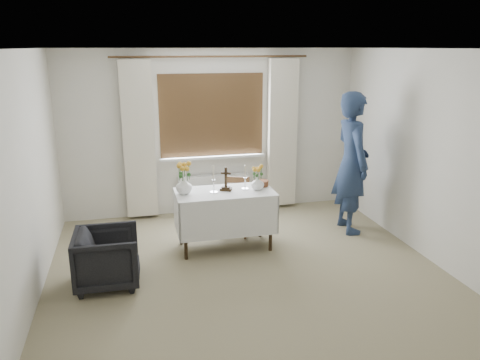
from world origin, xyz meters
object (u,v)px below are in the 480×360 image
Objects in this scene: person at (352,163)px; flower_vase_left at (184,186)px; altar_table at (225,220)px; wooden_chair at (236,207)px; wooden_cross at (226,179)px; armchair at (107,258)px; flower_vase_right at (258,183)px.

person is 9.27× the size of flower_vase_left.
wooden_chair reaches higher than altar_table.
wooden_cross is at bearing 56.54° from altar_table.
armchair is at bearing 107.11° from person.
altar_table is 0.70m from flower_vase_left.
wooden_chair is 0.97m from flower_vase_left.
flower_vase_right is (0.42, -0.03, 0.47)m from altar_table.
wooden_chair reaches higher than armchair.
wooden_cross is (-0.21, -0.37, 0.52)m from wooden_chair.
flower_vase_right is (0.40, -0.07, -0.06)m from wooden_cross.
person is at bearing -74.25° from armchair.
wooden_cross is at bearing 97.46° from person.
wooden_chair is at bearing 84.73° from person.
wooden_chair is 0.67m from wooden_cross.
altar_table is 7.10× the size of flower_vase_right.
wooden_chair is at bearing 27.38° from flower_vase_left.
flower_vase_left is at bearing 177.47° from altar_table.
flower_vase_right is at bearing 101.47° from person.
wooden_chair is at bearing 84.23° from wooden_cross.
flower_vase_left is 1.21× the size of flower_vase_right.
flower_vase_left is at bearing -154.43° from wooden_cross.
altar_table reaches higher than armchair.
altar_table is 5.88× the size of flower_vase_left.
altar_table is at bearing 176.09° from flower_vase_right.
flower_vase_left reaches higher than wooden_chair.
person is (3.27, 0.86, 0.67)m from armchair.
wooden_cross is at bearing 1.47° from flower_vase_left.
wooden_cross is at bearing -97.78° from wooden_chair.
flower_vase_right is at bearing 14.80° from wooden_cross.
altar_table is 1.93m from person.
armchair is 2.04m from flower_vase_right.
wooden_cross reaches higher than armchair.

